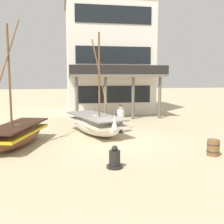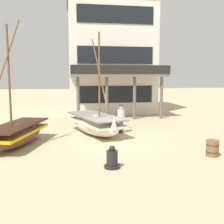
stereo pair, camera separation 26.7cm
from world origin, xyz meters
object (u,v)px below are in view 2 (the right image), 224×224
(wooden_barrel, at_px, (212,148))
(harbor_building_main, at_px, (110,58))
(fishing_boat_centre_large, at_px, (95,124))
(capstan_winch, at_px, (112,159))
(fisherman_by_hull, at_px, (121,119))
(fishing_boat_near_left, at_px, (17,134))

(wooden_barrel, bearing_deg, harbor_building_main, 97.14)
(wooden_barrel, height_order, harbor_building_main, harbor_building_main)
(wooden_barrel, relative_size, harbor_building_main, 0.07)
(fishing_boat_centre_large, xyz_separation_m, capstan_winch, (0.02, -6.02, -0.30))
(fishing_boat_centre_large, bearing_deg, fisherman_by_hull, 2.49)
(capstan_winch, bearing_deg, harbor_building_main, 81.40)
(capstan_winch, xyz_separation_m, wooden_barrel, (4.46, 0.79, 0.02))
(capstan_winch, bearing_deg, fisherman_by_hull, 75.88)
(capstan_winch, relative_size, wooden_barrel, 1.22)
(fishing_boat_near_left, distance_m, fishing_boat_centre_large, 4.53)
(fishing_boat_near_left, height_order, wooden_barrel, fishing_boat_near_left)
(fishing_boat_centre_large, relative_size, capstan_winch, 6.78)
(harbor_building_main, bearing_deg, fishing_boat_centre_large, -103.49)
(fisherman_by_hull, relative_size, capstan_winch, 1.98)
(fishing_boat_near_left, relative_size, capstan_winch, 7.19)
(wooden_barrel, distance_m, harbor_building_main, 16.53)
(fishing_boat_centre_large, relative_size, harbor_building_main, 0.56)
(capstan_winch, distance_m, harbor_building_main, 17.36)
(fishing_boat_near_left, height_order, fishing_boat_centre_large, fishing_boat_near_left)
(fishing_boat_centre_large, height_order, capstan_winch, fishing_boat_centre_large)
(fishing_boat_near_left, relative_size, wooden_barrel, 8.76)
(fishing_boat_centre_large, distance_m, harbor_building_main, 11.67)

